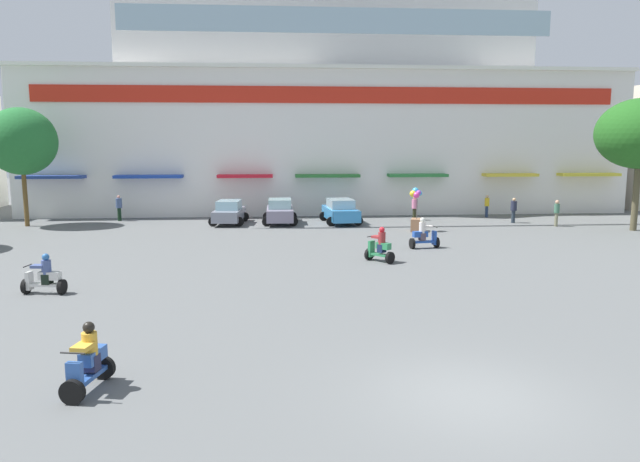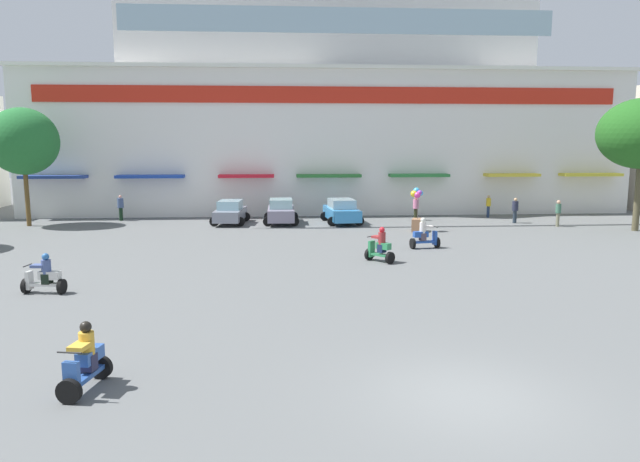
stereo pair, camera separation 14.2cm
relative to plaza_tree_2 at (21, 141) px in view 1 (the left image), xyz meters
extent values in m
plane|color=#5C5F5F|center=(19.38, -13.43, -5.23)|extent=(128.00, 128.00, 0.00)
cube|color=white|center=(19.38, 9.40, -0.15)|extent=(43.56, 11.67, 10.15)
cube|color=white|center=(19.38, 9.99, 8.69)|extent=(29.75, 10.50, 7.53)
cube|color=red|center=(19.38, 3.51, 3.17)|extent=(40.07, 0.12, 1.12)
cube|color=white|center=(19.38, 3.47, 5.05)|extent=(43.56, 0.70, 0.24)
cube|color=navy|center=(0.54, 3.02, -2.35)|extent=(4.28, 1.10, 0.20)
cube|color=#1C3C9E|center=(6.93, 3.02, -2.35)|extent=(4.51, 1.10, 0.20)
cube|color=red|center=(13.41, 3.02, -2.35)|extent=(3.77, 1.10, 0.20)
cube|color=#27662B|center=(19.09, 3.02, -2.35)|extent=(4.45, 1.10, 0.20)
cube|color=#297436|center=(25.44, 3.02, -2.35)|extent=(4.15, 1.10, 0.20)
cube|color=gold|center=(32.12, 3.02, -2.35)|extent=(3.79, 1.10, 0.20)
cube|color=gold|center=(37.93, 3.02, -2.35)|extent=(4.29, 1.10, 0.20)
cube|color=#99B7C6|center=(19.38, -1.14, 7.18)|extent=(26.18, 0.08, 1.51)
cylinder|color=brown|center=(36.63, -4.68, -3.26)|extent=(0.37, 0.37, 3.95)
cylinder|color=brown|center=(0.00, 0.00, -3.35)|extent=(0.27, 0.27, 3.75)
ellipsoid|color=#246B31|center=(0.00, 0.00, 0.01)|extent=(4.26, 3.86, 4.09)
cube|color=gray|center=(12.50, 0.07, -4.62)|extent=(1.96, 3.98, 0.68)
cube|color=#91BDC9|center=(12.50, 0.07, -4.00)|extent=(1.56, 2.04, 0.55)
cylinder|color=black|center=(11.81, 1.33, -4.93)|extent=(0.61, 0.22, 0.60)
cylinder|color=black|center=(13.41, 1.17, -4.93)|extent=(0.61, 0.22, 0.60)
cylinder|color=black|center=(11.59, -1.04, -4.93)|extent=(0.61, 0.22, 0.60)
cylinder|color=black|center=(13.19, -1.20, -4.93)|extent=(0.61, 0.22, 0.60)
cube|color=gray|center=(15.74, 0.00, -4.59)|extent=(1.69, 4.06, 0.74)
cube|color=#90BBBB|center=(15.74, 0.00, -3.93)|extent=(1.44, 2.03, 0.57)
cylinder|color=black|center=(14.92, 1.26, -4.93)|extent=(0.60, 0.17, 0.60)
cylinder|color=black|center=(16.58, 1.25, -4.93)|extent=(0.60, 0.17, 0.60)
cylinder|color=black|center=(14.90, -1.25, -4.93)|extent=(0.60, 0.17, 0.60)
cylinder|color=black|center=(16.56, -1.26, -4.93)|extent=(0.60, 0.17, 0.60)
cube|color=#3385C8|center=(19.64, -0.15, -4.60)|extent=(2.12, 4.38, 0.72)
cube|color=#9FB9C0|center=(19.64, -0.15, -3.95)|extent=(1.68, 2.25, 0.57)
cylinder|color=black|center=(18.66, 1.07, -4.93)|extent=(0.61, 0.22, 0.60)
cylinder|color=black|center=(20.38, 1.24, -4.93)|extent=(0.61, 0.22, 0.60)
cylinder|color=black|center=(18.91, -1.54, -4.93)|extent=(0.61, 0.22, 0.60)
cylinder|color=black|center=(20.63, -1.38, -4.93)|extent=(0.61, 0.22, 0.60)
cylinder|color=black|center=(19.58, -12.13, -4.97)|extent=(0.49, 0.45, 0.52)
cylinder|color=black|center=(20.34, -13.02, -4.97)|extent=(0.49, 0.45, 0.52)
cube|color=#2C844E|center=(19.96, -12.57, -4.91)|extent=(0.88, 0.97, 0.10)
cube|color=#2C844E|center=(20.10, -12.74, -4.49)|extent=(0.66, 0.70, 0.28)
cube|color=#2C844E|center=(19.65, -12.22, -4.71)|extent=(0.33, 0.31, 0.72)
cylinder|color=black|center=(19.64, -12.20, -4.15)|extent=(0.42, 0.36, 0.04)
cube|color=#182646|center=(20.03, -12.66, -4.61)|extent=(0.43, 0.42, 0.36)
cylinder|color=maroon|center=(20.03, -12.66, -4.16)|extent=(0.45, 0.45, 0.53)
sphere|color=red|center=(20.03, -12.66, -3.79)|extent=(0.25, 0.25, 0.25)
cube|color=maroon|center=(19.87, -12.47, -4.14)|extent=(0.54, 0.56, 0.10)
cylinder|color=black|center=(11.27, -26.12, -4.97)|extent=(0.54, 0.24, 0.52)
cylinder|color=black|center=(11.53, -24.85, -4.97)|extent=(0.54, 0.24, 0.52)
cube|color=#2D56A5|center=(11.40, -25.48, -4.91)|extent=(0.50, 1.18, 0.10)
cube|color=#2D56A5|center=(11.44, -25.25, -4.53)|extent=(0.44, 0.77, 0.28)
cube|color=#2D56A5|center=(11.30, -25.99, -4.73)|extent=(0.34, 0.20, 0.69)
cylinder|color=black|center=(11.29, -26.02, -4.19)|extent=(0.52, 0.14, 0.04)
cube|color=#2A2B46|center=(11.42, -25.36, -4.65)|extent=(0.37, 0.34, 0.36)
cylinder|color=gold|center=(11.42, -25.36, -4.22)|extent=(0.38, 0.38, 0.49)
sphere|color=black|center=(11.42, -25.36, -3.87)|extent=(0.25, 0.25, 0.25)
cube|color=gold|center=(11.37, -25.64, -4.20)|extent=(0.42, 0.50, 0.10)
cylinder|color=black|center=(6.73, -17.00, -4.97)|extent=(0.21, 0.53, 0.52)
cylinder|color=black|center=(8.00, -17.18, -4.97)|extent=(0.21, 0.53, 0.52)
cube|color=silver|center=(7.37, -17.09, -4.91)|extent=(1.16, 0.43, 0.10)
cube|color=silver|center=(7.60, -17.12, -4.58)|extent=(0.75, 0.40, 0.28)
cube|color=silver|center=(6.86, -17.02, -4.77)|extent=(0.18, 0.34, 0.64)
cylinder|color=black|center=(6.83, -17.01, -4.24)|extent=(0.11, 0.52, 0.04)
cube|color=black|center=(7.50, -17.11, -4.70)|extent=(0.32, 0.36, 0.36)
cylinder|color=#445588|center=(7.50, -17.11, -4.28)|extent=(0.36, 0.36, 0.48)
sphere|color=#2B61A2|center=(7.50, -17.11, -3.92)|extent=(0.25, 0.25, 0.25)
cube|color=#445588|center=(7.22, -17.07, -4.25)|extent=(0.48, 0.40, 0.10)
cylinder|color=black|center=(23.41, -9.33, -4.97)|extent=(0.23, 0.54, 0.52)
cylinder|color=black|center=(22.14, -9.54, -4.97)|extent=(0.23, 0.54, 0.52)
cube|color=#1F49A8|center=(22.78, -9.44, -4.91)|extent=(1.17, 0.46, 0.10)
cube|color=#1F49A8|center=(22.55, -9.47, -4.52)|extent=(0.76, 0.41, 0.28)
cube|color=#1F49A8|center=(23.29, -9.35, -4.73)|extent=(0.19, 0.34, 0.69)
cylinder|color=black|center=(23.31, -9.35, -4.18)|extent=(0.12, 0.52, 0.04)
cube|color=#4D424F|center=(22.65, -9.46, -4.64)|extent=(0.33, 0.36, 0.36)
cylinder|color=silver|center=(22.65, -9.46, -4.19)|extent=(0.37, 0.37, 0.54)
sphere|color=silver|center=(22.65, -9.46, -3.81)|extent=(0.25, 0.25, 0.25)
cube|color=silver|center=(22.93, -9.41, -4.17)|extent=(0.49, 0.41, 0.10)
cylinder|color=navy|center=(30.12, 1.95, -4.83)|extent=(0.20, 0.20, 0.79)
cylinder|color=gold|center=(30.12, 1.95, -4.16)|extent=(0.33, 0.33, 0.55)
sphere|color=tan|center=(30.12, 1.95, -3.78)|extent=(0.21, 0.21, 0.21)
cylinder|color=#76755A|center=(32.86, -2.68, -4.81)|extent=(0.28, 0.28, 0.85)
cylinder|color=#417259|center=(32.86, -2.68, -4.10)|extent=(0.45, 0.45, 0.56)
sphere|color=tan|center=(32.86, -2.68, -3.70)|extent=(0.24, 0.24, 0.24)
cylinder|color=black|center=(5.10, 2.10, -4.80)|extent=(0.25, 0.25, 0.86)
cylinder|color=#425680|center=(5.10, 2.10, -4.05)|extent=(0.40, 0.40, 0.64)
sphere|color=tan|center=(5.10, 2.10, -3.63)|extent=(0.20, 0.20, 0.20)
cylinder|color=#242F3A|center=(30.84, -0.91, -4.82)|extent=(0.32, 0.32, 0.81)
cylinder|color=#24283B|center=(30.84, -0.91, -4.12)|extent=(0.52, 0.52, 0.60)
sphere|color=tan|center=(30.84, -0.91, -3.71)|extent=(0.22, 0.22, 0.22)
cylinder|color=#272A17|center=(24.75, 0.89, -4.83)|extent=(0.33, 0.33, 0.79)
cylinder|color=pink|center=(24.75, 0.89, -4.14)|extent=(0.53, 0.53, 0.61)
sphere|color=tan|center=(24.75, 0.89, -3.72)|extent=(0.22, 0.22, 0.22)
cube|color=#936848|center=(23.70, -4.00, -4.85)|extent=(0.86, 1.04, 0.75)
cylinder|color=#4C4C4C|center=(23.70, -4.00, -3.88)|extent=(0.04, 0.04, 1.20)
sphere|color=#2F9EE5|center=(23.84, -4.02, -2.97)|extent=(0.30, 0.30, 0.30)
sphere|color=#A740CC|center=(23.77, -3.88, -2.99)|extent=(0.35, 0.35, 0.35)
sphere|color=#34A5DE|center=(23.64, -3.83, -2.85)|extent=(0.38, 0.38, 0.38)
sphere|color=yellow|center=(23.44, -4.00, -3.01)|extent=(0.39, 0.39, 0.39)
sphere|color=#E43C9C|center=(23.61, -4.14, -3.07)|extent=(0.37, 0.37, 0.37)
sphere|color=purple|center=(23.77, -4.08, -2.94)|extent=(0.30, 0.30, 0.30)
camera|label=1|loc=(15.35, -37.67, 0.02)|focal=33.06mm
camera|label=2|loc=(15.50, -37.68, 0.02)|focal=33.06mm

